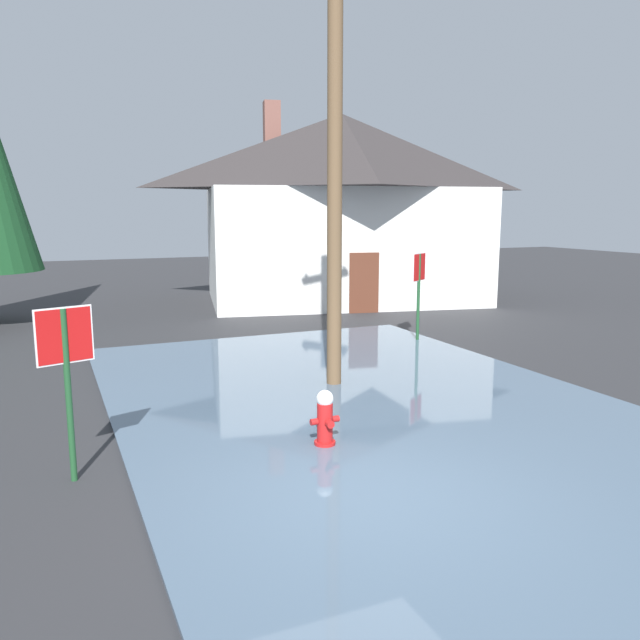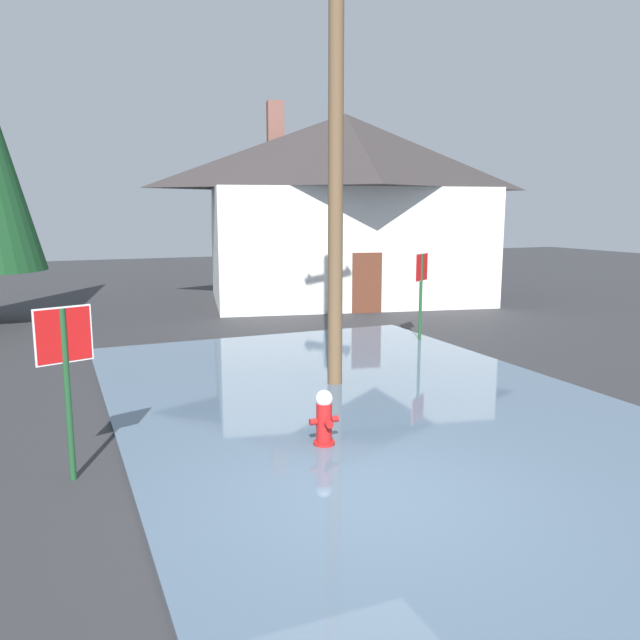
# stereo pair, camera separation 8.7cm
# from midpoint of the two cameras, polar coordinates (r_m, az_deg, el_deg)

# --- Properties ---
(ground_plane) EXTENTS (80.00, 80.00, 0.10)m
(ground_plane) POSITION_cam_midpoint_polar(r_m,az_deg,el_deg) (7.84, 4.17, -16.02)
(ground_plane) COLOR #2D2D30
(flood_puddle) EXTENTS (8.40, 13.64, 0.06)m
(flood_puddle) POSITION_cam_midpoint_polar(r_m,az_deg,el_deg) (10.91, 4.73, -7.99)
(flood_puddle) COLOR #4C6075
(flood_puddle) RESTS_ON ground
(lane_stop_bar) EXTENTS (3.18, 0.56, 0.01)m
(lane_stop_bar) POSITION_cam_midpoint_polar(r_m,az_deg,el_deg) (5.71, 10.69, -26.40)
(lane_stop_bar) COLOR silver
(lane_stop_bar) RESTS_ON ground
(stop_sign_near) EXTENTS (0.67, 0.23, 2.22)m
(stop_sign_near) POSITION_cam_midpoint_polar(r_m,az_deg,el_deg) (8.36, -22.16, -3.27)
(stop_sign_near) COLOR #1E4C28
(stop_sign_near) RESTS_ON ground
(fire_hydrant) EXTENTS (0.43, 0.37, 0.86)m
(fire_hydrant) POSITION_cam_midpoint_polar(r_m,az_deg,el_deg) (9.13, 0.17, -8.97)
(fire_hydrant) COLOR red
(fire_hydrant) RESTS_ON ground
(utility_pole) EXTENTS (1.60, 0.28, 9.09)m
(utility_pole) POSITION_cam_midpoint_polar(r_m,az_deg,el_deg) (11.99, 1.13, 16.34)
(utility_pole) COLOR brown
(utility_pole) RESTS_ON ground
(stop_sign_far) EXTENTS (0.61, 0.41, 2.30)m
(stop_sign_far) POSITION_cam_midpoint_polar(r_m,az_deg,el_deg) (16.39, 8.73, 3.67)
(stop_sign_far) COLOR #1E4C28
(stop_sign_far) RESTS_ON ground
(house) EXTENTS (11.59, 8.86, 7.37)m
(house) POSITION_cam_midpoint_polar(r_m,az_deg,el_deg) (23.95, 1.81, 10.27)
(house) COLOR silver
(house) RESTS_ON ground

